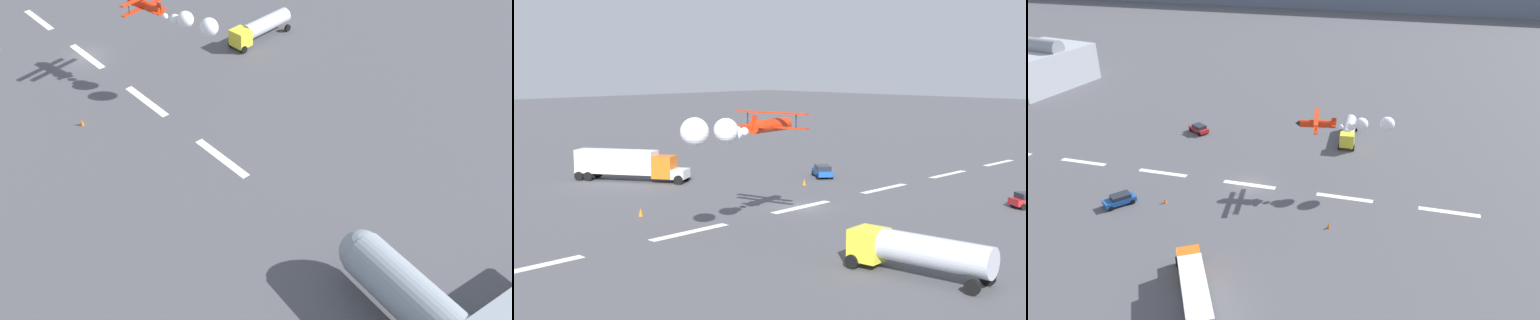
# 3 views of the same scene
# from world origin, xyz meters

# --- Properties ---
(ground_plane) EXTENTS (440.00, 440.00, 0.00)m
(ground_plane) POSITION_xyz_m (0.00, 0.00, 0.00)
(ground_plane) COLOR #4C4C51
(ground_plane) RESTS_ON ground
(runway_stripe_2) EXTENTS (8.00, 0.90, 0.01)m
(runway_stripe_2) POSITION_xyz_m (-14.14, 0.00, 0.01)
(runway_stripe_2) COLOR white
(runway_stripe_2) RESTS_ON ground
(runway_stripe_3) EXTENTS (8.00, 0.90, 0.01)m
(runway_stripe_3) POSITION_xyz_m (0.00, 0.00, 0.01)
(runway_stripe_3) COLOR white
(runway_stripe_3) RESTS_ON ground
(runway_stripe_4) EXTENTS (8.00, 0.90, 0.01)m
(runway_stripe_4) POSITION_xyz_m (14.14, 0.00, 0.01)
(runway_stripe_4) COLOR white
(runway_stripe_4) RESTS_ON ground
(runway_stripe_5) EXTENTS (8.00, 0.90, 0.01)m
(runway_stripe_5) POSITION_xyz_m (28.27, 0.00, 0.01)
(runway_stripe_5) COLOR white
(runway_stripe_5) RESTS_ON ground
(stunt_biplane_red) EXTENTS (13.97, 6.86, 2.16)m
(stunt_biplane_red) POSITION_xyz_m (14.31, 5.49, 9.05)
(stunt_biplane_red) COLOR red
(fuel_tanker_truck) EXTENTS (3.47, 10.10, 2.90)m
(fuel_tanker_truck) POSITION_xyz_m (11.49, 20.30, 1.75)
(fuel_tanker_truck) COLOR yellow
(fuel_tanker_truck) RESTS_ON ground
(traffic_cone_far) EXTENTS (0.44, 0.44, 0.75)m
(traffic_cone_far) POSITION_xyz_m (13.41, -8.05, 0.38)
(traffic_cone_far) COLOR orange
(traffic_cone_far) RESTS_ON ground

